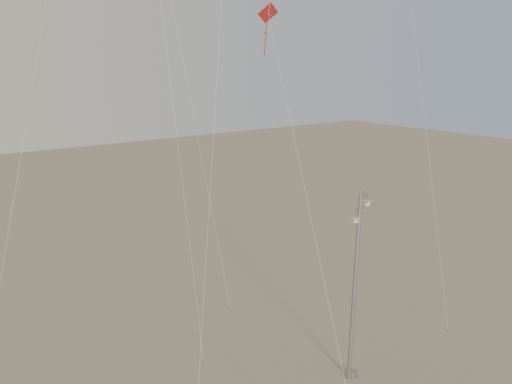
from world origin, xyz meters
TOP-DOWN VIEW (x-y plane):
  - street_lamp at (3.20, 5.42)m, footprint 1.56×0.83m
  - kite_3 at (-3.33, 2.50)m, footprint 4.66×10.81m

SIDE VIEW (x-z plane):
  - street_lamp at x=3.20m, z-range 0.29..8.84m
  - kite_3 at x=-3.33m, z-range 4.27..20.55m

